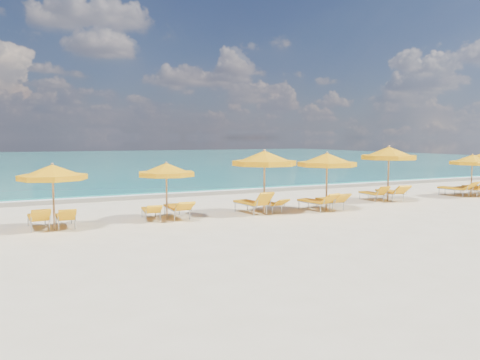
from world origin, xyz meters
name	(u,v)px	position (x,y,z in m)	size (l,w,h in m)	color
ground_plane	(257,213)	(0.00, 0.00, 0.00)	(120.00, 120.00, 0.00)	beige
ocean	(86,160)	(0.00, 48.00, 0.00)	(120.00, 80.00, 0.30)	#167D78
wet_sand_band	(192,193)	(0.00, 7.40, 0.00)	(120.00, 2.60, 0.01)	tan
foam_line	(187,192)	(0.00, 8.20, 0.00)	(120.00, 1.20, 0.03)	white
whitecap_near	(57,183)	(-6.00, 17.00, 0.00)	(14.00, 0.36, 0.05)	white
whitecap_far	(212,170)	(8.00, 24.00, 0.00)	(18.00, 0.30, 0.05)	white
umbrella_2	(53,173)	(-7.41, -0.10, 1.85)	(2.17, 2.17, 2.17)	tan
umbrella_3	(166,170)	(-3.58, 0.19, 1.80)	(2.38, 2.38, 2.12)	tan
umbrella_4	(264,159)	(0.21, -0.23, 2.15)	(3.24, 3.24, 2.53)	tan
umbrella_5	(327,160)	(2.90, -0.59, 2.05)	(2.83, 2.83, 2.41)	tan
umbrella_6	(389,154)	(7.20, 0.47, 2.23)	(3.28, 3.28, 2.62)	tan
umbrella_7	(472,160)	(12.13, -0.12, 1.85)	(2.28, 2.28, 2.17)	tan
lounger_2_left	(39,222)	(-7.86, 0.41, 0.22)	(0.68, 1.80, 0.80)	#A5A8AD
lounger_2_right	(65,221)	(-7.04, 0.28, 0.21)	(0.58, 1.66, 0.75)	#A5A8AD
lounger_3_left	(151,214)	(-4.10, 0.48, 0.20)	(0.76, 1.76, 0.68)	#A5A8AD
lounger_3_right	(177,212)	(-3.12, 0.38, 0.23)	(0.69, 1.99, 0.77)	#A5A8AD
lounger_4_left	(251,207)	(-0.17, 0.14, 0.25)	(0.91, 2.00, 0.96)	#A5A8AD
lounger_4_right	(269,207)	(0.66, 0.18, 0.20)	(0.81, 1.73, 0.63)	#A5A8AD
lounger_5_left	(315,205)	(2.50, -0.37, 0.23)	(0.95, 1.91, 0.82)	#A5A8AD
lounger_5_right	(330,204)	(3.32, -0.31, 0.22)	(0.68, 1.82, 0.78)	#A5A8AD
lounger_6_left	(372,196)	(6.68, 0.95, 0.21)	(0.64, 1.67, 0.79)	#A5A8AD
lounger_6_right	(390,195)	(7.54, 0.67, 0.24)	(0.98, 2.07, 0.85)	#A5A8AD
lounger_7_left	(455,191)	(11.66, 0.46, 0.24)	(0.98, 2.00, 0.84)	#A5A8AD
lounger_7_right	(469,191)	(12.53, 0.28, 0.22)	(0.81, 1.81, 0.85)	#A5A8AD
lounger_8_left	(478,190)	(13.33, 0.39, 0.23)	(0.66, 1.97, 0.71)	#A5A8AD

